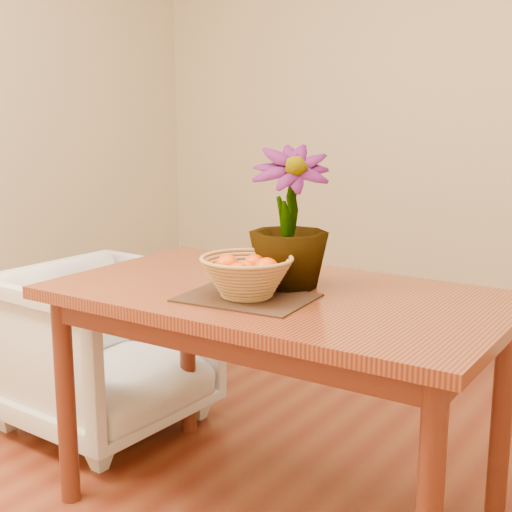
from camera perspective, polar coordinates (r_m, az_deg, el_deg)
The scene contains 7 objects.
wall_back at distance 3.93m, azimuth 17.20°, elevation 11.90°, with size 4.00×0.02×2.70m, color beige.
table at distance 2.22m, azimuth 1.72°, elevation -4.95°, with size 1.40×0.80×0.75m.
placemat at distance 2.10m, azimuth -0.74°, elevation -3.35°, with size 0.37×0.28×0.01m, color #311A12.
wicker_basket at distance 2.09m, azimuth -0.74°, elevation -1.80°, with size 0.28×0.28×0.11m.
orange_pile at distance 2.08m, azimuth -0.75°, elevation -1.08°, with size 0.20×0.19×0.08m.
potted_plant at distance 2.19m, azimuth 2.65°, elevation 3.07°, with size 0.25×0.25×0.44m, color #154B16.
armchair at distance 3.00m, azimuth -12.04°, elevation -6.58°, with size 0.72×0.68×0.74m, color gray.
Camera 1 is at (1.11, -1.52, 1.30)m, focal length 50.00 mm.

